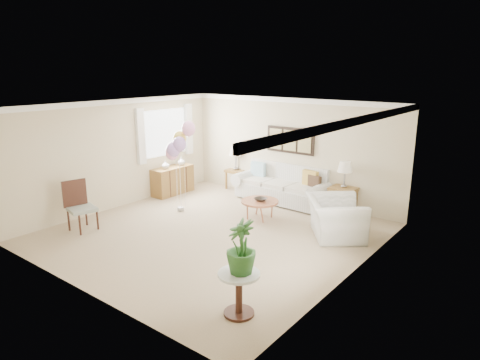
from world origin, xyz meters
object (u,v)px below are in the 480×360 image
at_px(sofa, 283,187).
at_px(coffee_table, 260,202).
at_px(accent_chair, 80,205).
at_px(balloon_cluster, 179,143).
at_px(armchair, 335,218).

xyz_separation_m(sofa, coffee_table, (0.29, -1.44, 0.02)).
relative_size(coffee_table, accent_chair, 0.80).
height_order(accent_chair, balloon_cluster, balloon_cluster).
height_order(sofa, armchair, sofa).
xyz_separation_m(coffee_table, armchair, (1.81, 0.08, -0.00)).
relative_size(armchair, accent_chair, 1.14).
bearing_deg(balloon_cluster, sofa, 55.71).
bearing_deg(accent_chair, sofa, 61.81).
relative_size(sofa, armchair, 2.14).
distance_m(accent_chair, balloon_cluster, 2.52).
xyz_separation_m(armchair, accent_chair, (-4.40, -2.93, 0.16)).
relative_size(accent_chair, balloon_cluster, 0.49).
height_order(sofa, balloon_cluster, balloon_cluster).
xyz_separation_m(armchair, balloon_cluster, (-3.58, -0.81, 1.25)).
bearing_deg(accent_chair, armchair, 33.65).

